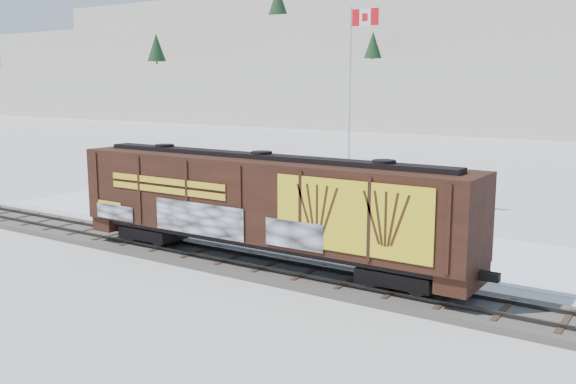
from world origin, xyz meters
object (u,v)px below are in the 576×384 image
Objects in this scene: car_silver at (216,212)px; car_dark at (339,230)px; car_white at (323,222)px; flagpole at (351,137)px; hopper_railcar at (262,202)px.

car_dark is at bearing -75.39° from car_silver.
car_white reaches higher than car_dark.
flagpole reaches higher than car_silver.
car_dark is at bearing -65.25° from flagpole.
hopper_railcar is at bearing 172.90° from car_dark.
car_silver is 6.71m from car_white.
car_silver is (-4.49, -7.76, -4.04)m from flagpole.
car_dark is (8.00, 0.15, -0.01)m from car_silver.
hopper_railcar is at bearing -77.32° from flagpole.
flagpole reaches higher than car_white.
car_silver is at bearing 88.24° from car_dark.
car_white is (6.67, 0.76, 0.08)m from car_silver.
car_white reaches higher than car_silver.
flagpole is 3.09× the size of car_silver.
car_silver reaches higher than car_dark.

